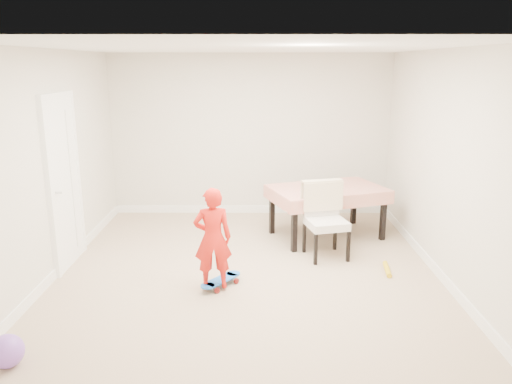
{
  "coord_description": "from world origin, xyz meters",
  "views": [
    {
      "loc": [
        0.12,
        -5.55,
        2.44
      ],
      "look_at": [
        0.1,
        0.2,
        0.95
      ],
      "focal_mm": 35.0,
      "sensor_mm": 36.0,
      "label": 1
    }
  ],
  "objects_px": {
    "dining_table": "(327,212)",
    "dining_chair": "(327,221)",
    "balloon": "(7,351)",
    "child": "(213,241)",
    "skateboard": "(221,283)"
  },
  "relations": [
    {
      "from": "dining_table",
      "to": "dining_chair",
      "type": "xyz_separation_m",
      "value": [
        -0.11,
        -0.79,
        0.12
      ]
    },
    {
      "from": "dining_chair",
      "to": "balloon",
      "type": "xyz_separation_m",
      "value": [
        -2.95,
        -2.43,
        -0.35
      ]
    },
    {
      "from": "dining_chair",
      "to": "child",
      "type": "distance_m",
      "value": 1.68
    },
    {
      "from": "dining_chair",
      "to": "skateboard",
      "type": "relative_size",
      "value": 1.69
    },
    {
      "from": "skateboard",
      "to": "child",
      "type": "relative_size",
      "value": 0.51
    },
    {
      "from": "balloon",
      "to": "dining_table",
      "type": "bearing_deg",
      "value": 46.52
    },
    {
      "from": "dining_table",
      "to": "balloon",
      "type": "distance_m",
      "value": 4.45
    },
    {
      "from": "dining_table",
      "to": "child",
      "type": "height_order",
      "value": "child"
    },
    {
      "from": "dining_table",
      "to": "skateboard",
      "type": "relative_size",
      "value": 2.69
    },
    {
      "from": "dining_table",
      "to": "dining_chair",
      "type": "relative_size",
      "value": 1.59
    },
    {
      "from": "child",
      "to": "balloon",
      "type": "height_order",
      "value": "child"
    },
    {
      "from": "dining_chair",
      "to": "skateboard",
      "type": "xyz_separation_m",
      "value": [
        -1.29,
        -0.89,
        -0.45
      ]
    },
    {
      "from": "balloon",
      "to": "skateboard",
      "type": "bearing_deg",
      "value": 43.01
    },
    {
      "from": "dining_chair",
      "to": "child",
      "type": "bearing_deg",
      "value": -158.18
    },
    {
      "from": "dining_chair",
      "to": "balloon",
      "type": "distance_m",
      "value": 3.83
    }
  ]
}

